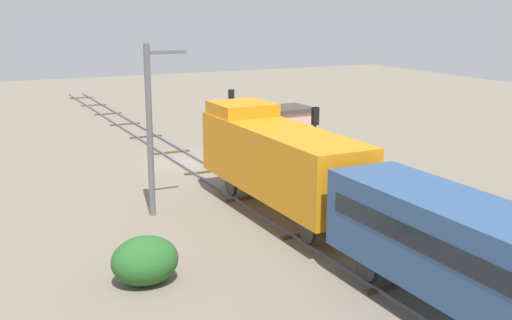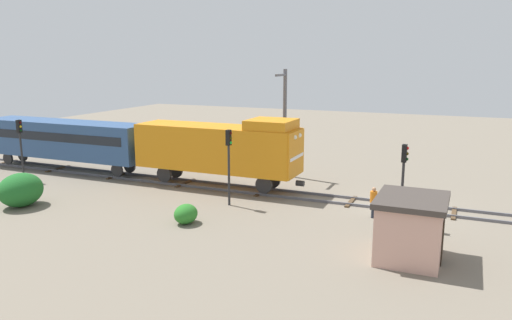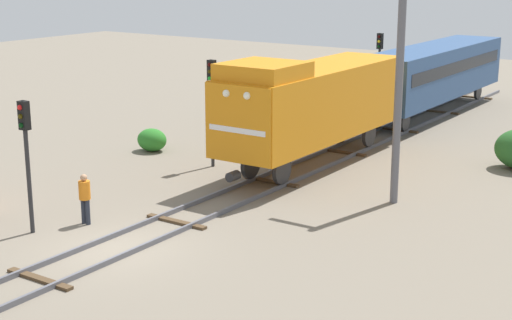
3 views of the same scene
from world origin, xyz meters
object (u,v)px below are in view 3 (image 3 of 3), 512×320
object	(u,v)px
traffic_signal_mid	(212,93)
traffic_signal_far	(379,56)
locomotive	(312,101)
worker_near_track	(85,195)
passenger_car_leading	(435,70)
traffic_signal_near	(26,142)
catenary_mast	(397,88)

from	to	relation	value
traffic_signal_mid	traffic_signal_far	bearing A→B (deg)	90.71
locomotive	worker_near_track	xyz separation A→B (m)	(-2.40, -10.58, -1.78)
passenger_car_leading	worker_near_track	bearing A→B (deg)	-95.73
passenger_car_leading	traffic_signal_near	world-z (taller)	traffic_signal_near
passenger_car_leading	traffic_signal_far	xyz separation A→B (m)	(-3.60, 0.53, 0.46)
catenary_mast	traffic_signal_far	bearing A→B (deg)	117.24
traffic_signal_far	passenger_car_leading	bearing A→B (deg)	-8.41
traffic_signal_far	catenary_mast	world-z (taller)	catenary_mast
traffic_signal_near	worker_near_track	bearing A→B (deg)	62.91
traffic_signal_near	catenary_mast	world-z (taller)	catenary_mast
locomotive	passenger_car_leading	world-z (taller)	locomotive
traffic_signal_mid	worker_near_track	distance (m)	8.53
traffic_signal_near	worker_near_track	distance (m)	2.63
traffic_signal_mid	catenary_mast	bearing A→B (deg)	-2.35
traffic_signal_mid	traffic_signal_near	bearing A→B (deg)	-88.83
catenary_mast	passenger_car_leading	bearing A→B (deg)	107.10
traffic_signal_near	traffic_signal_mid	size ratio (longest dim) A/B	0.95
traffic_signal_mid	catenary_mast	world-z (taller)	catenary_mast
locomotive	catenary_mast	xyz separation A→B (m)	(4.94, -2.72, 1.36)
traffic_signal_near	traffic_signal_mid	bearing A→B (deg)	91.17
locomotive	passenger_car_leading	xyz separation A→B (m)	(0.00, 13.34, -0.25)
worker_near_track	catenary_mast	xyz separation A→B (m)	(7.34, 7.86, 3.13)
passenger_car_leading	worker_near_track	distance (m)	24.08
traffic_signal_mid	traffic_signal_far	size ratio (longest dim) A/B	1.04
traffic_signal_mid	passenger_car_leading	bearing A→B (deg)	77.79
traffic_signal_far	worker_near_track	size ratio (longest dim) A/B	2.53
catenary_mast	traffic_signal_mid	bearing A→B (deg)	177.65
passenger_car_leading	worker_near_track	size ratio (longest dim) A/B	8.24
traffic_signal_far	catenary_mast	distance (m)	18.69
traffic_signal_mid	traffic_signal_far	xyz separation A→B (m)	(-0.20, 16.24, -0.12)
traffic_signal_near	locomotive	bearing A→B (deg)	75.24
locomotive	traffic_signal_mid	size ratio (longest dim) A/B	2.59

